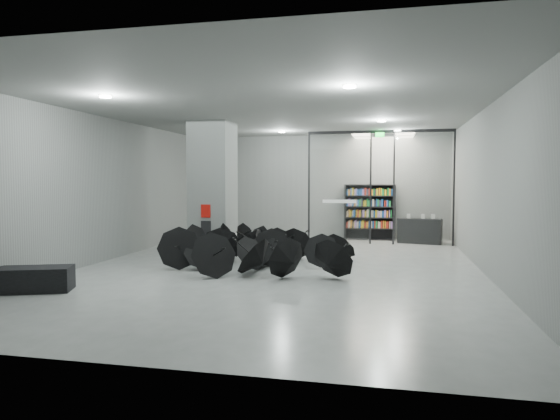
% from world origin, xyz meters
% --- Properties ---
extents(room, '(14.00, 14.02, 4.01)m').
position_xyz_m(room, '(0.00, 0.00, 2.84)').
color(room, gray).
rests_on(room, ground).
extents(column, '(1.20, 1.20, 4.00)m').
position_xyz_m(column, '(-2.50, 2.00, 2.00)').
color(column, slate).
rests_on(column, ground).
extents(fire_cabinet, '(0.28, 0.04, 0.38)m').
position_xyz_m(fire_cabinet, '(-2.50, 1.38, 1.35)').
color(fire_cabinet, '#A50A07').
rests_on(fire_cabinet, column).
extents(info_panel, '(0.30, 0.03, 0.42)m').
position_xyz_m(info_panel, '(-2.50, 1.38, 0.85)').
color(info_panel, black).
rests_on(info_panel, column).
extents(exit_sign, '(0.30, 0.06, 0.15)m').
position_xyz_m(exit_sign, '(2.40, 5.30, 3.82)').
color(exit_sign, '#0CE533').
rests_on(exit_sign, room).
extents(glass_partition, '(5.06, 0.08, 4.00)m').
position_xyz_m(glass_partition, '(2.39, 5.50, 2.18)').
color(glass_partition, silver).
rests_on(glass_partition, ground).
extents(bench, '(1.66, 1.16, 0.49)m').
position_xyz_m(bench, '(-4.29, -3.72, 0.25)').
color(bench, black).
rests_on(bench, ground).
extents(bookshelf, '(1.91, 0.41, 2.10)m').
position_xyz_m(bookshelf, '(2.03, 6.75, 1.05)').
color(bookshelf, black).
rests_on(bookshelf, ground).
extents(shop_counter, '(1.58, 0.91, 0.89)m').
position_xyz_m(shop_counter, '(3.83, 6.02, 0.45)').
color(shop_counter, black).
rests_on(shop_counter, ground).
extents(umbrella_cluster, '(5.36, 4.55, 1.30)m').
position_xyz_m(umbrella_cluster, '(-0.71, 0.21, 0.31)').
color(umbrella_cluster, black).
rests_on(umbrella_cluster, ground).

